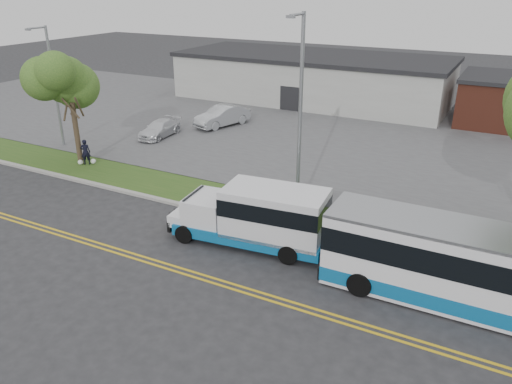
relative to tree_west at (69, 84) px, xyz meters
The scene contains 18 objects.
ground 13.43m from the tree_west, 14.93° to the right, with size 140.00×140.00×0.00m, color #28282B.
lane_line_north 14.83m from the tree_west, 30.43° to the right, with size 70.00×0.12×0.01m, color gold.
lane_line_south 14.97m from the tree_west, 31.49° to the right, with size 70.00×0.12×0.01m, color gold.
curb 13.19m from the tree_west, ahead, with size 80.00×0.30×0.15m, color #9E9B93.
verge 13.03m from the tree_west, ahead, with size 80.00×3.30×0.10m, color #2B501A.
parking_lot 18.98m from the tree_west, 48.99° to the left, with size 80.00×25.00×0.10m, color #4C4C4F.
commercial_building 24.72m from the tree_west, 75.85° to the left, with size 25.40×10.40×4.35m.
brick_wing 32.19m from the tree_west, 45.38° to the left, with size 6.30×7.30×3.90m.
tree_west is the anchor object (origin of this frame).
streetlight_near 15.01m from the tree_west, ahead, with size 0.35×1.53×9.50m.
streetlight_far 4.62m from the tree_west, 151.02° to the left, with size 0.35×1.53×8.00m.
shuttle_bus 15.60m from the tree_west, 14.47° to the right, with size 7.30×3.04×2.72m.
transit_bus 24.17m from the tree_west, 10.33° to the right, with size 10.84×2.68×3.00m.
pedestrian 4.24m from the tree_west, 16.35° to the left, with size 0.59×0.39×1.61m, color black.
parked_car_a 12.92m from the tree_west, 74.41° to the left, with size 1.66×4.76×1.57m, color #AFB2B6.
parked_car_b 8.41m from the tree_west, 84.26° to the left, with size 1.63×4.00×1.16m, color silver.
grocery_bag_left 4.87m from the tree_west, 50.51° to the right, with size 0.32×0.32×0.32m, color white.
grocery_bag_right 4.93m from the tree_west, 27.58° to the left, with size 0.32×0.32×0.32m, color white.
Camera 1 is at (11.62, -17.83, 10.85)m, focal length 35.00 mm.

